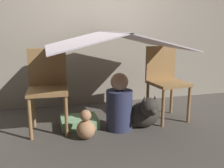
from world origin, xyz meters
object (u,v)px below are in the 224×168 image
dog (146,112)px  chair_left (48,85)px  chair_right (165,78)px  person_front (119,105)px

dog → chair_left: bearing=165.5°
chair_right → dog: 0.54m
person_front → dog: person_front is taller
chair_right → dog: size_ratio=2.19×
chair_left → dog: size_ratio=2.19×
chair_right → dog: chair_right is taller
person_front → chair_left: bearing=164.7°
person_front → chair_right: bearing=17.5°
chair_left → person_front: bearing=-12.1°
chair_left → chair_right: 1.39m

